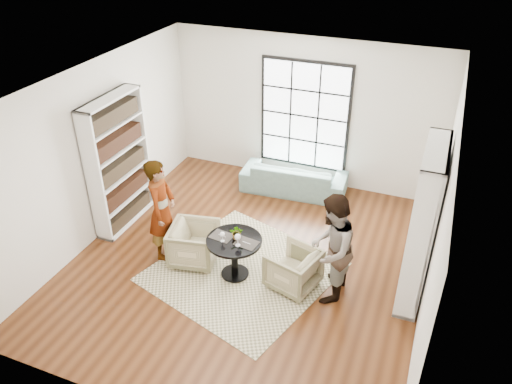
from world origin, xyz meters
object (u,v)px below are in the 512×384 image
at_px(pedestal_table, 234,250).
at_px(person_right, 331,249).
at_px(flower_centerpiece, 237,232).
at_px(sofa, 294,178).
at_px(armchair_right, 293,269).
at_px(armchair_left, 194,244).
at_px(person_left, 162,210).
at_px(wine_glass_right, 238,237).
at_px(wine_glass_left, 222,235).

xyz_separation_m(pedestal_table, person_right, (1.48, 0.10, 0.36)).
bearing_deg(person_right, flower_centerpiece, -87.39).
height_order(sofa, flower_centerpiece, flower_centerpiece).
bearing_deg(armchair_right, person_right, 105.96).
relative_size(armchair_left, person_left, 0.43).
bearing_deg(sofa, wine_glass_right, 86.67).
distance_m(sofa, wine_glass_right, 2.99).
distance_m(pedestal_table, sofa, 2.84).
height_order(sofa, armchair_right, armchair_right).
bearing_deg(wine_glass_left, wine_glass_right, -2.71).
xyz_separation_m(pedestal_table, flower_centerpiece, (0.03, 0.05, 0.30)).
xyz_separation_m(armchair_right, flower_centerpiece, (-0.90, -0.05, 0.48)).
xyz_separation_m(person_left, wine_glass_right, (1.41, -0.19, -0.04)).
relative_size(wine_glass_right, flower_centerpiece, 0.93).
height_order(armchair_left, wine_glass_right, wine_glass_right).
height_order(wine_glass_left, wine_glass_right, wine_glass_right).
distance_m(person_left, flower_centerpiece, 1.33).
bearing_deg(armchair_right, wine_glass_right, -59.51).
distance_m(pedestal_table, wine_glass_left, 0.36).
xyz_separation_m(armchair_right, person_right, (0.55, 0.00, 0.54)).
height_order(armchair_left, armchair_right, armchair_left).
relative_size(sofa, wine_glass_right, 9.95).
distance_m(person_left, person_right, 2.78).
height_order(pedestal_table, wine_glass_right, wine_glass_right).
xyz_separation_m(sofa, armchair_right, (0.86, -2.73, 0.02)).
bearing_deg(pedestal_table, armchair_right, 6.24).
xyz_separation_m(armchair_left, person_right, (2.23, 0.02, 0.52)).
bearing_deg(person_left, flower_centerpiece, -102.71).
height_order(person_left, wine_glass_right, person_left).
distance_m(person_right, flower_centerpiece, 1.46).
height_order(armchair_left, person_right, person_right).
xyz_separation_m(person_left, wine_glass_left, (1.15, -0.18, -0.07)).
height_order(armchair_left, flower_centerpiece, flower_centerpiece).
relative_size(sofa, flower_centerpiece, 9.25).
bearing_deg(pedestal_table, person_left, 176.42).
distance_m(person_right, wine_glass_left, 1.64).
height_order(pedestal_table, armchair_left, pedestal_table).
height_order(person_left, wine_glass_left, person_left).
bearing_deg(armchair_left, wine_glass_left, -118.21).
bearing_deg(person_right, wine_glass_right, -80.64).
bearing_deg(flower_centerpiece, armchair_left, 177.64).
relative_size(armchair_left, wine_glass_right, 3.59).
relative_size(sofa, person_right, 1.21).
xyz_separation_m(sofa, person_right, (1.41, -2.73, 0.56)).
distance_m(armchair_left, flower_centerpiece, 0.90).
height_order(armchair_left, person_left, person_left).
bearing_deg(flower_centerpiece, wine_glass_right, -61.61).
height_order(pedestal_table, person_right, person_right).
distance_m(armchair_right, person_right, 0.77).
relative_size(armchair_left, person_right, 0.44).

